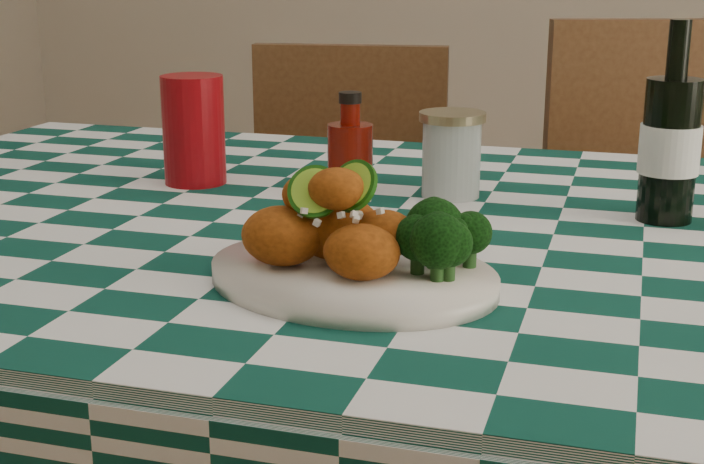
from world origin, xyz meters
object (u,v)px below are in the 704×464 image
(wooden_chair_left, at_px, (336,278))
(ketchup_bottle, at_px, (350,141))
(red_tumbler, at_px, (194,130))
(plate, at_px, (352,276))
(beer_bottle, at_px, (672,122))
(fried_chicken_pile, at_px, (340,218))
(mason_jar, at_px, (451,155))
(wooden_chair_right, at_px, (680,293))

(wooden_chair_left, bearing_deg, ketchup_bottle, -78.44)
(red_tumbler, bearing_deg, plate, -46.72)
(ketchup_bottle, bearing_deg, beer_bottle, -7.27)
(plate, distance_m, ketchup_bottle, 0.42)
(fried_chicken_pile, height_order, beer_bottle, beer_bottle)
(ketchup_bottle, distance_m, mason_jar, 0.15)
(mason_jar, xyz_separation_m, beer_bottle, (0.28, -0.05, 0.07))
(fried_chicken_pile, xyz_separation_m, mason_jar, (0.04, 0.39, -0.01))
(beer_bottle, xyz_separation_m, wooden_chair_left, (-0.61, 0.59, -0.45))
(fried_chicken_pile, bearing_deg, plate, 0.00)
(ketchup_bottle, height_order, beer_bottle, beer_bottle)
(red_tumbler, xyz_separation_m, ketchup_bottle, (0.22, 0.03, -0.01))
(fried_chicken_pile, distance_m, mason_jar, 0.39)
(fried_chicken_pile, height_order, red_tumbler, red_tumbler)
(beer_bottle, bearing_deg, plate, -131.16)
(fried_chicken_pile, relative_size, wooden_chair_left, 0.17)
(beer_bottle, bearing_deg, wooden_chair_right, 84.36)
(red_tumbler, height_order, ketchup_bottle, red_tumbler)
(ketchup_bottle, distance_m, wooden_chair_right, 0.81)
(mason_jar, bearing_deg, plate, -93.48)
(plate, height_order, ketchup_bottle, ketchup_bottle)
(fried_chicken_pile, xyz_separation_m, red_tumbler, (-0.33, 0.37, 0.01))
(plate, height_order, beer_bottle, beer_bottle)
(beer_bottle, distance_m, wooden_chair_left, 0.96)
(plate, xyz_separation_m, fried_chicken_pile, (-0.01, 0.00, 0.06))
(wooden_chair_left, bearing_deg, beer_bottle, -51.75)
(plate, bearing_deg, fried_chicken_pile, 180.00)
(red_tumbler, relative_size, ketchup_bottle, 1.14)
(beer_bottle, relative_size, wooden_chair_right, 0.25)
(ketchup_bottle, bearing_deg, red_tumbler, -171.26)
(red_tumbler, xyz_separation_m, mason_jar, (0.37, 0.03, -0.02))
(beer_bottle, height_order, wooden_chair_right, beer_bottle)
(plate, relative_size, beer_bottle, 1.24)
(beer_bottle, bearing_deg, mason_jar, 170.54)
(mason_jar, bearing_deg, beer_bottle, -9.46)
(red_tumbler, bearing_deg, beer_bottle, -1.76)
(plate, distance_m, wooden_chair_left, 1.04)
(red_tumbler, bearing_deg, wooden_chair_right, 39.36)
(ketchup_bottle, relative_size, wooden_chair_right, 0.14)
(beer_bottle, bearing_deg, red_tumbler, 178.24)
(mason_jar, bearing_deg, wooden_chair_right, 58.56)
(plate, height_order, red_tumbler, red_tumbler)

